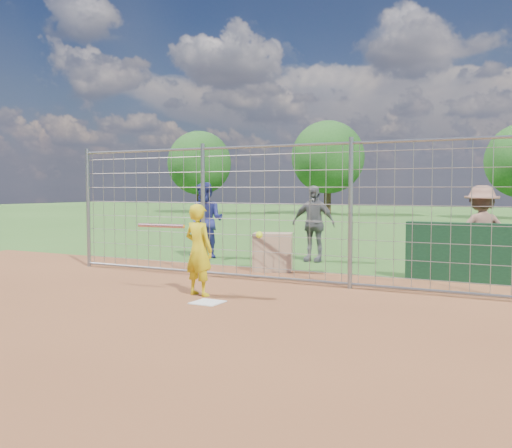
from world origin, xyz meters
The scene contains 11 objects.
ground centered at (0.00, 0.00, 0.00)m, with size 100.00×100.00×0.00m, color #2D591E.
infield_dirt centered at (0.00, -3.00, 0.01)m, with size 18.00×18.00×0.00m, color brown.
home_plate centered at (0.00, -0.20, 0.01)m, with size 0.43×0.43×0.02m, color silver.
dugout_wall centered at (3.40, 3.60, 0.55)m, with size 2.60×0.20×1.10m, color #11381E.
batter centered at (-0.45, 0.25, 0.74)m, with size 0.54×0.35×1.48m, color gold.
bystander_a centered at (-3.07, 4.56, 0.94)m, with size 0.91×0.71×1.88m, color navy.
bystander_b centered at (-0.45, 5.16, 0.90)m, with size 1.06×0.44×1.80m, color #59585D.
bystander_c centered at (3.37, 4.20, 0.89)m, with size 1.15×0.66×1.79m, color #855848.
equipment_bin centered at (-0.60, 3.27, 0.40)m, with size 0.80×0.55×0.80m, color tan.
equipment_in_play centered at (-0.59, 0.02, 1.11)m, with size 2.23×0.17×0.17m.
backstop_fence centered at (0.00, 2.00, 1.26)m, with size 9.08×0.08×2.60m.
Camera 1 is at (4.58, -7.38, 1.72)m, focal length 40.00 mm.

